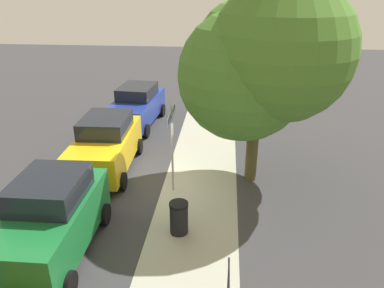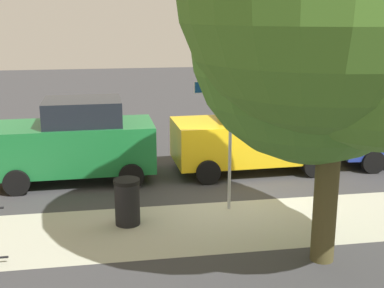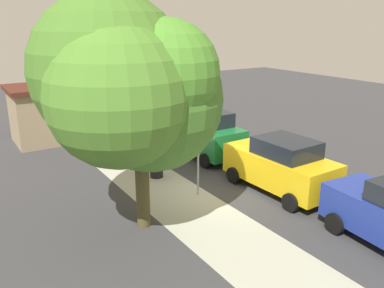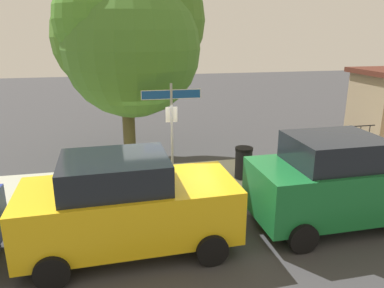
% 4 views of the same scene
% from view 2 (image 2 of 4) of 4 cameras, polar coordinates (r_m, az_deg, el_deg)
% --- Properties ---
extents(ground_plane, '(60.00, 60.00, 0.00)m').
position_cam_2_polar(ground_plane, '(12.15, 4.15, -6.41)').
color(ground_plane, '#38383A').
extents(sidewalk_strip, '(24.00, 2.60, 0.00)m').
position_cam_2_polar(sidewalk_strip, '(10.66, -4.79, -9.49)').
color(sidewalk_strip, '#AAAC99').
rests_on(sidewalk_strip, ground_plane).
extents(street_sign, '(1.60, 0.07, 3.07)m').
position_cam_2_polar(street_sign, '(11.15, 4.31, 3.36)').
color(street_sign, '#9EA0A5').
rests_on(street_sign, ground_plane).
extents(shade_tree, '(5.10, 5.42, 6.93)m').
position_cam_2_polar(shade_tree, '(8.54, 16.06, 13.96)').
color(shade_tree, '#494325').
rests_on(shade_tree, ground_plane).
extents(car_yellow, '(4.37, 2.20, 2.04)m').
position_cam_2_polar(car_yellow, '(14.32, 6.86, 1.02)').
color(car_yellow, yellow).
rests_on(car_yellow, ground_plane).
extents(car_green, '(4.09, 2.11, 2.16)m').
position_cam_2_polar(car_green, '(13.69, -12.71, 0.33)').
color(car_green, '#196C31').
rests_on(car_green, ground_plane).
extents(trash_bin, '(0.55, 0.55, 0.98)m').
position_cam_2_polar(trash_bin, '(10.82, -7.19, -6.37)').
color(trash_bin, black).
rests_on(trash_bin, ground_plane).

